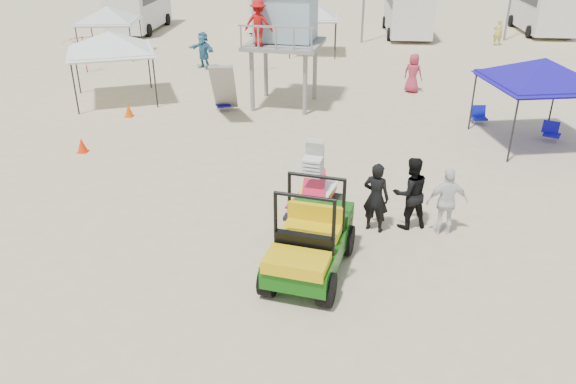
# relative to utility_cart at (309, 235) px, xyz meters

# --- Properties ---
(ground) EXTENTS (140.00, 140.00, 0.00)m
(ground) POSITION_rel_utility_cart_xyz_m (-1.06, -1.67, -0.97)
(ground) COLOR beige
(ground) RESTS_ON ground
(utility_cart) EXTENTS (1.89, 2.97, 2.09)m
(utility_cart) POSITION_rel_utility_cart_xyz_m (0.00, 0.00, 0.00)
(utility_cart) COLOR #0F510C
(utility_cart) RESTS_ON ground
(surf_trailer) EXTENTS (1.47, 2.23, 1.94)m
(surf_trailer) POSITION_rel_utility_cart_xyz_m (0.01, 2.34, -0.18)
(surf_trailer) COLOR black
(surf_trailer) RESTS_ON ground
(man_left) EXTENTS (0.77, 0.64, 1.79)m
(man_left) POSITION_rel_utility_cart_xyz_m (1.52, 2.04, -0.08)
(man_left) COLOR black
(man_left) RESTS_ON ground
(man_mid) EXTENTS (1.07, 0.94, 1.86)m
(man_mid) POSITION_rel_utility_cart_xyz_m (2.37, 2.29, -0.04)
(man_mid) COLOR black
(man_mid) RESTS_ON ground
(man_right) EXTENTS (1.05, 0.56, 1.71)m
(man_right) POSITION_rel_utility_cart_xyz_m (3.22, 2.04, -0.12)
(man_right) COLOR white
(man_right) RESTS_ON ground
(lifeguard_tower) EXTENTS (3.26, 3.26, 4.64)m
(lifeguard_tower) POSITION_rel_utility_cart_xyz_m (-1.73, 12.29, 2.48)
(lifeguard_tower) COLOR gray
(lifeguard_tower) RESTS_ON ground
(canopy_blue) EXTENTS (3.82, 3.82, 3.33)m
(canopy_blue) POSITION_rel_utility_cart_xyz_m (7.19, 8.56, 1.80)
(canopy_blue) COLOR black
(canopy_blue) RESTS_ON ground
(canopy_white_a) EXTENTS (4.19, 4.19, 3.26)m
(canopy_white_a) POSITION_rel_utility_cart_xyz_m (-8.79, 12.23, 1.74)
(canopy_white_a) COLOR black
(canopy_white_a) RESTS_ON ground
(canopy_white_b) EXTENTS (3.32, 3.32, 3.09)m
(canopy_white_b) POSITION_rel_utility_cart_xyz_m (-12.06, 20.39, 1.57)
(canopy_white_b) COLOR black
(canopy_white_b) RESTS_ON ground
(canopy_white_c) EXTENTS (2.70, 2.70, 3.19)m
(canopy_white_c) POSITION_rel_utility_cart_xyz_m (-0.92, 21.87, 1.67)
(canopy_white_c) COLOR black
(canopy_white_c) RESTS_ON ground
(umbrella_a) EXTENTS (2.28, 2.31, 1.84)m
(umbrella_a) POSITION_rel_utility_cart_xyz_m (-12.01, 16.64, -0.05)
(umbrella_a) COLOR #AB1212
(umbrella_a) RESTS_ON ground
(umbrella_b) EXTENTS (2.66, 2.67, 1.71)m
(umbrella_b) POSITION_rel_utility_cart_xyz_m (-3.09, 17.84, -0.11)
(umbrella_b) COLOR gold
(umbrella_b) RESTS_ON ground
(cone_near) EXTENTS (0.34, 0.34, 0.50)m
(cone_near) POSITION_rel_utility_cart_xyz_m (-7.55, 10.11, -0.72)
(cone_near) COLOR #E45307
(cone_near) RESTS_ON ground
(cone_far) EXTENTS (0.34, 0.34, 0.50)m
(cone_far) POSITION_rel_utility_cart_xyz_m (-7.83, 6.39, -0.72)
(cone_far) COLOR #FF2F08
(cone_far) RESTS_ON ground
(beach_chair_a) EXTENTS (0.70, 0.77, 0.64)m
(beach_chair_a) POSITION_rel_utility_cart_xyz_m (-4.02, 11.28, -0.66)
(beach_chair_a) COLOR #160D93
(beach_chair_a) RESTS_ON ground
(beach_chair_b) EXTENTS (0.59, 0.63, 0.64)m
(beach_chair_b) POSITION_rel_utility_cart_xyz_m (5.86, 10.56, -0.66)
(beach_chair_b) COLOR #0E15A1
(beach_chair_b) RESTS_ON ground
(beach_chair_c) EXTENTS (0.70, 0.78, 0.64)m
(beach_chair_c) POSITION_rel_utility_cart_xyz_m (7.99, 8.93, -0.66)
(beach_chair_c) COLOR #1710B1
(beach_chair_c) RESTS_ON ground
(rv_far_left) EXTENTS (2.64, 6.80, 3.25)m
(rv_far_left) POSITION_rel_utility_cart_xyz_m (-13.06, 28.33, 0.83)
(rv_far_left) COLOR silver
(rv_far_left) RESTS_ON ground
(rv_mid_left) EXTENTS (2.65, 6.50, 3.25)m
(rv_mid_left) POSITION_rel_utility_cart_xyz_m (-4.06, 29.83, 0.83)
(rv_mid_left) COLOR silver
(rv_mid_left) RESTS_ON ground
(rv_mid_right) EXTENTS (2.64, 7.00, 3.25)m
(rv_mid_right) POSITION_rel_utility_cart_xyz_m (4.94, 28.33, 0.83)
(rv_mid_right) COLOR silver
(rv_mid_right) RESTS_ON ground
(rv_far_right) EXTENTS (2.64, 6.60, 3.25)m
(rv_far_right) POSITION_rel_utility_cart_xyz_m (13.94, 29.83, 0.83)
(rv_far_right) COLOR silver
(rv_far_right) RESTS_ON ground
(distant_beachgoers) EXTENTS (17.57, 11.34, 1.84)m
(distant_beachgoers) POSITION_rel_utility_cart_xyz_m (-1.67, 19.08, -0.10)
(distant_beachgoers) COLOR #A72F43
(distant_beachgoers) RESTS_ON ground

